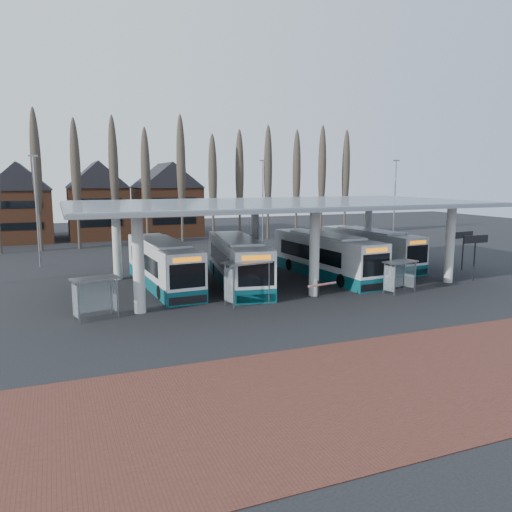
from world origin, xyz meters
name	(u,v)px	position (x,y,z in m)	size (l,w,h in m)	color
ground	(332,304)	(0.00, 0.00, 0.00)	(140.00, 140.00, 0.00)	black
brick_strip	(474,367)	(0.00, -12.00, 0.01)	(70.00, 10.00, 0.03)	#5A2C24
station_canopy	(281,210)	(0.00, 8.00, 5.68)	(32.00, 16.00, 6.34)	silver
poplar_row	(196,173)	(0.00, 33.00, 8.78)	(45.10, 1.10, 14.50)	#473D33
townhouse_row	(59,195)	(-15.75, 44.00, 5.94)	(36.80, 10.30, 12.25)	brown
lamp_post_a	(37,209)	(-18.00, 22.00, 5.34)	(0.80, 0.16, 10.17)	slate
lamp_post_b	(263,202)	(6.00, 26.00, 5.34)	(0.80, 0.16, 10.17)	slate
lamp_post_c	(395,202)	(20.00, 20.00, 5.34)	(0.80, 0.16, 10.17)	slate
bus_0	(163,265)	(-9.16, 9.43, 1.66)	(3.30, 12.80, 3.53)	white
bus_1	(238,262)	(-3.58, 8.22, 1.70)	(4.83, 13.23, 3.60)	white
bus_2	(325,256)	(4.18, 8.23, 1.69)	(3.64, 13.05, 3.58)	white
bus_3	(369,248)	(10.69, 11.36, 1.59)	(3.59, 12.33, 3.38)	white
shelter_0	(94,288)	(-14.62, 2.32, 1.77)	(2.85, 1.88, 2.43)	gray
shelter_1	(246,273)	(-5.20, 2.18, 2.05)	(3.23, 1.96, 2.82)	gray
shelter_2	(399,269)	(6.09, 1.07, 1.67)	(2.67, 1.71, 2.30)	gray
info_sign_0	(475,243)	(14.33, 2.24, 3.06)	(2.45, 0.14, 3.65)	black
info_sign_1	(464,238)	(16.90, 6.07, 2.91)	(2.32, 0.47, 3.46)	black
barrier	(321,286)	(-0.06, 1.33, 0.94)	(2.41, 0.90, 1.22)	black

